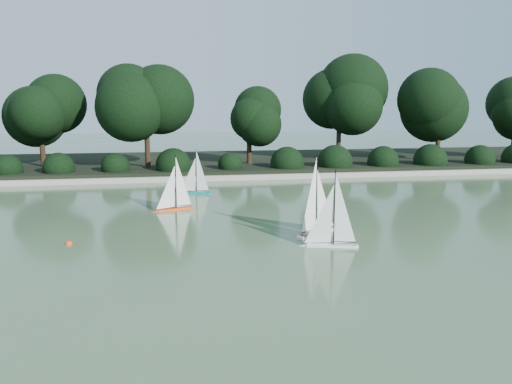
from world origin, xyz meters
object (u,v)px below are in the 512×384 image
at_px(sailboat_white_b, 320,220).
at_px(sailboat_orange, 172,201).
at_px(sailboat_white_a, 327,234).
at_px(sailboat_teal, 193,186).
at_px(race_buoy, 69,244).

relative_size(sailboat_white_b, sailboat_orange, 1.18).
distance_m(sailboat_white_a, sailboat_orange, 4.80).
distance_m(sailboat_white_a, sailboat_teal, 6.61).
xyz_separation_m(sailboat_white_a, sailboat_teal, (-2.26, 6.21, -0.02)).
bearing_deg(sailboat_orange, sailboat_white_a, -52.88).
xyz_separation_m(sailboat_white_a, race_buoy, (-4.87, 0.99, -0.25)).
distance_m(sailboat_white_b, sailboat_orange, 4.17).
bearing_deg(sailboat_teal, sailboat_orange, -104.91).
height_order(sailboat_white_b, sailboat_teal, sailboat_white_b).
height_order(sailboat_white_a, sailboat_orange, sailboat_white_a).
bearing_deg(sailboat_orange, sailboat_white_b, -42.70).
bearing_deg(sailboat_teal, sailboat_white_a, -70.02).
xyz_separation_m(sailboat_white_b, sailboat_orange, (-3.06, 2.83, -0.04)).
bearing_deg(sailboat_white_b, race_buoy, -179.89).
bearing_deg(sailboat_orange, race_buoy, -124.85).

